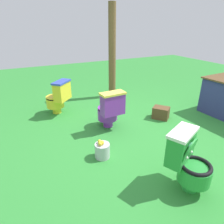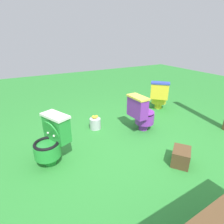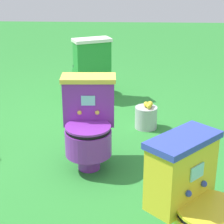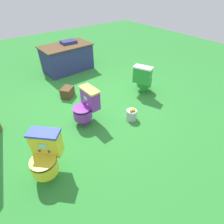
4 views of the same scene
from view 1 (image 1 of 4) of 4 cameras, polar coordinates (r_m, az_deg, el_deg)
The scene contains 7 objects.
ground at distance 3.65m, azimuth 9.28°, elevation -5.91°, with size 14.00×14.00×0.00m, color #2D8433.
toilet_green at distance 2.50m, azimuth 20.94°, elevation -12.87°, with size 0.61×0.57×0.73m.
toilet_purple at distance 3.62m, azimuth -0.64°, elevation 0.74°, with size 0.51×0.44×0.73m.
toilet_yellow at distance 4.37m, azimuth -15.13°, elevation 4.14°, with size 0.63×0.63×0.73m.
wooden_post at distance 5.11m, azimuth 0.04°, elevation 16.52°, with size 0.18×0.18×2.25m, color brown.
small_crate at distance 4.21m, azimuth 13.80°, elevation -0.21°, with size 0.32×0.24×0.24m, color brown.
lemon_bucket at distance 2.95m, azimuth -2.81°, elevation -10.86°, with size 0.22×0.22×0.28m.
Camera 1 is at (2.52, -1.91, 1.82)m, focal length 31.95 mm.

